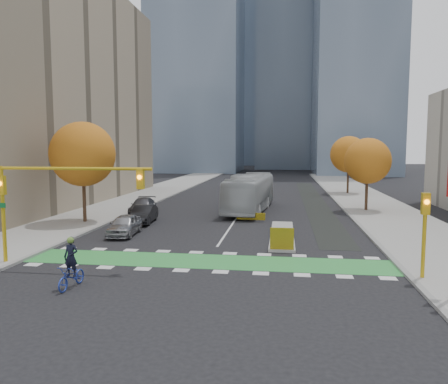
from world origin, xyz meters
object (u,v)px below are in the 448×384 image
(traffic_signal_west, at_px, (48,189))
(hazard_board, at_px, (282,239))
(parked_car_c, at_px, (143,206))
(parked_car_a, at_px, (125,225))
(bus, at_px, (250,192))
(cyclist, at_px, (72,271))
(parked_car_b, at_px, (144,214))
(tree_east_near, at_px, (368,161))
(traffic_signal_east, at_px, (425,222))
(tree_east_far, at_px, (349,154))
(tree_west, at_px, (83,154))

(traffic_signal_west, bearing_deg, hazard_board, 21.55)
(parked_car_c, bearing_deg, parked_car_a, -86.09)
(hazard_board, height_order, bus, bus)
(hazard_board, bearing_deg, traffic_signal_west, -158.45)
(traffic_signal_west, height_order, parked_car_c, traffic_signal_west)
(cyclist, relative_size, parked_car_c, 0.47)
(traffic_signal_west, relative_size, parked_car_b, 1.93)
(tree_east_near, relative_size, parked_car_a, 1.65)
(bus, bearing_deg, parked_car_a, -115.58)
(traffic_signal_east, distance_m, parked_car_b, 22.21)
(bus, xyz_separation_m, parked_car_c, (-9.82, -3.06, -1.09))
(parked_car_c, bearing_deg, tree_east_far, 35.93)
(bus, bearing_deg, traffic_signal_west, -107.06)
(bus, height_order, parked_car_b, bus)
(tree_west, height_order, parked_car_b, tree_west)
(hazard_board, bearing_deg, parked_car_c, 133.93)
(traffic_signal_west, distance_m, cyclist, 5.38)
(tree_east_far, relative_size, bus, 0.59)
(tree_east_far, bearing_deg, parked_car_b, -127.97)
(hazard_board, distance_m, cyclist, 12.10)
(traffic_signal_east, distance_m, bus, 23.39)
(tree_west, bearing_deg, parked_car_b, 8.33)
(parked_car_a, bearing_deg, tree_west, 135.49)
(tree_east_far, height_order, parked_car_a, tree_east_far)
(tree_east_far, xyz_separation_m, traffic_signal_west, (-20.43, -38.51, -1.21))
(parked_car_b, bearing_deg, tree_east_near, 20.87)
(hazard_board, bearing_deg, parked_car_a, 162.36)
(traffic_signal_east, relative_size, bus, 0.32)
(tree_east_near, bearing_deg, parked_car_b, -154.20)
(tree_east_far, relative_size, parked_car_c, 1.57)
(parked_car_b, height_order, parked_car_c, parked_car_b)
(bus, bearing_deg, hazard_board, -73.82)
(tree_west, height_order, traffic_signal_west, tree_west)
(traffic_signal_west, bearing_deg, tree_east_near, 48.48)
(hazard_board, distance_m, parked_car_c, 18.74)
(tree_east_near, bearing_deg, tree_east_far, 88.21)
(hazard_board, relative_size, parked_car_c, 0.29)
(bus, bearing_deg, cyclist, -98.34)
(cyclist, bearing_deg, tree_east_near, 61.13)
(tree_west, height_order, traffic_signal_east, tree_west)
(tree_west, xyz_separation_m, tree_east_near, (24.00, 10.00, -0.75))
(tree_east_near, height_order, bus, tree_east_near)
(tree_east_far, relative_size, parked_car_b, 1.73)
(tree_east_near, xyz_separation_m, traffic_signal_west, (-19.93, -22.51, -0.83))
(traffic_signal_west, xyz_separation_m, parked_car_a, (0.93, 8.21, -3.30))
(hazard_board, bearing_deg, tree_west, 154.01)
(cyclist, distance_m, parked_car_b, 16.57)
(bus, bearing_deg, parked_car_b, -129.71)
(tree_east_near, distance_m, traffic_signal_west, 30.08)
(traffic_signal_west, height_order, parked_car_b, traffic_signal_west)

